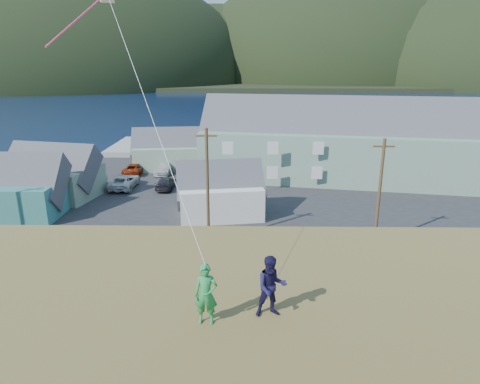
# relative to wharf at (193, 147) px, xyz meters

# --- Properties ---
(ground) EXTENTS (900.00, 900.00, 0.00)m
(ground) POSITION_rel_wharf_xyz_m (6.00, -40.00, -0.45)
(ground) COLOR #0A1638
(ground) RESTS_ON ground
(grass_strip) EXTENTS (110.00, 8.00, 0.10)m
(grass_strip) POSITION_rel_wharf_xyz_m (6.00, -42.00, -0.40)
(grass_strip) COLOR #4C3D19
(grass_strip) RESTS_ON ground
(waterfront_lot) EXTENTS (72.00, 36.00, 0.12)m
(waterfront_lot) POSITION_rel_wharf_xyz_m (6.00, -23.00, -0.39)
(waterfront_lot) COLOR #28282B
(waterfront_lot) RESTS_ON ground
(wharf) EXTENTS (26.00, 14.00, 0.90)m
(wharf) POSITION_rel_wharf_xyz_m (0.00, 0.00, 0.00)
(wharf) COLOR gray
(wharf) RESTS_ON ground
(far_shore) EXTENTS (900.00, 320.00, 2.00)m
(far_shore) POSITION_rel_wharf_xyz_m (6.00, 290.00, 0.55)
(far_shore) COLOR black
(far_shore) RESTS_ON ground
(far_hills) EXTENTS (760.00, 265.00, 143.00)m
(far_hills) POSITION_rel_wharf_xyz_m (41.59, 239.38, 1.55)
(far_hills) COLOR black
(far_hills) RESTS_ON ground
(lodge) EXTENTS (35.99, 15.58, 12.26)m
(lodge) POSITION_rel_wharf_xyz_m (20.91, -18.53, 4.26)
(lodge) COLOR slate
(lodge) RESTS_ON waterfront_lot
(shed_teal) EXTENTS (9.18, 6.51, 7.24)m
(shed_teal) POSITION_rel_wharf_xyz_m (-12.74, -31.96, 2.25)
(shed_teal) COLOR #30706B
(shed_teal) RESTS_ON waterfront_lot
(shed_palegreen_near) EXTENTS (10.76, 7.96, 7.06)m
(shed_palegreen_near) POSITION_rel_wharf_xyz_m (-11.72, -26.39, 2.21)
(shed_palegreen_near) COLOR gray
(shed_palegreen_near) RESTS_ON waterfront_lot
(shed_white) EXTENTS (8.76, 6.50, 6.40)m
(shed_white) POSITION_rel_wharf_xyz_m (6.57, -31.79, 2.01)
(shed_white) COLOR silver
(shed_white) RESTS_ON waterfront_lot
(shed_palegreen_far) EXTENTS (10.61, 6.80, 6.74)m
(shed_palegreen_far) POSITION_rel_wharf_xyz_m (-1.36, -13.11, 2.14)
(shed_palegreen_far) COLOR gray
(shed_palegreen_far) RESTS_ON waterfront_lot
(utility_poles) EXTENTS (34.33, 0.24, 9.29)m
(utility_poles) POSITION_rel_wharf_xyz_m (3.14, -38.50, 4.17)
(utility_poles) COLOR #47331E
(utility_poles) RESTS_ON waterfront_lot
(parked_cars) EXTENTS (21.76, 13.11, 1.58)m
(parked_cars) POSITION_rel_wharf_xyz_m (-3.16, -19.56, 0.40)
(parked_cars) COLOR slate
(parked_cars) RESTS_ON waterfront_lot
(kite_flyer_green) EXTENTS (0.66, 0.44, 1.76)m
(kite_flyer_green) POSITION_rel_wharf_xyz_m (7.94, -59.73, 7.63)
(kite_flyer_green) COLOR #24853F
(kite_flyer_green) RESTS_ON hillside
(kite_flyer_navy) EXTENTS (0.98, 0.82, 1.82)m
(kite_flyer_navy) POSITION_rel_wharf_xyz_m (9.74, -59.33, 7.66)
(kite_flyer_navy) COLOR #181539
(kite_flyer_navy) RESTS_ON hillside
(kite_rig) EXTENTS (2.48, 3.05, 9.92)m
(kite_rig) POSITION_rel_wharf_xyz_m (4.22, -54.51, 15.63)
(kite_rig) COLOR beige
(kite_rig) RESTS_ON ground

